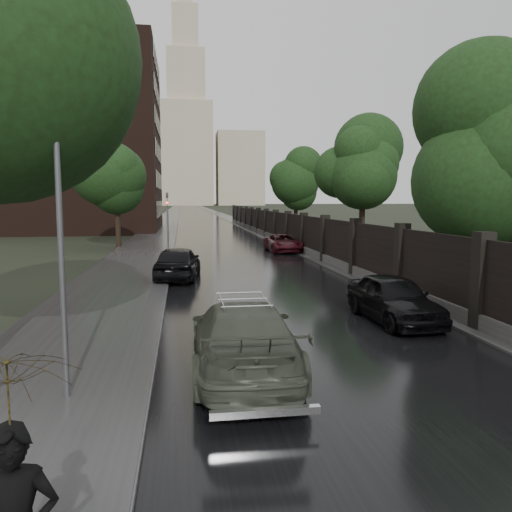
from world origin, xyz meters
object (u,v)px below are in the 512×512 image
object	(u,v)px
traffic_light	(167,218)
volga_sedan	(243,337)
car_right_far	(283,243)
pedestrian_umbrella	(9,416)
car_right_near	(393,298)
tree_right_b	(363,176)
lamp_post	(61,252)
tree_right_c	(296,185)
tree_left_far	(116,176)
hatchback_left	(178,263)

from	to	relation	value
traffic_light	volga_sedan	xyz separation A→B (m)	(2.13, -22.31, -1.65)
car_right_far	pedestrian_umbrella	distance (m)	30.57
volga_sedan	car_right_near	distance (m)	6.05
car_right_far	car_right_near	bearing A→B (deg)	-93.72
volga_sedan	pedestrian_umbrella	distance (m)	6.83
tree_right_b	lamp_post	world-z (taller)	tree_right_b
tree_right_b	tree_right_c	xyz separation A→B (m)	(0.00, 18.00, 0.00)
tree_right_b	traffic_light	bearing A→B (deg)	165.76
traffic_light	car_right_far	distance (m)	7.96
car_right_far	tree_left_far	bearing A→B (deg)	158.63
tree_right_c	car_right_far	xyz separation A→B (m)	(-4.10, -14.09, -4.34)
traffic_light	pedestrian_umbrella	size ratio (longest dim) A/B	1.45
tree_left_far	lamp_post	bearing A→B (deg)	-84.79
tree_right_c	traffic_light	bearing A→B (deg)	-128.18
car_right_far	hatchback_left	bearing A→B (deg)	-124.39
tree_right_b	traffic_light	xyz separation A→B (m)	(-11.80, 2.99, -2.55)
lamp_post	pedestrian_umbrella	world-z (taller)	lamp_post
tree_right_c	lamp_post	bearing A→B (deg)	-108.52
tree_right_b	pedestrian_umbrella	world-z (taller)	tree_right_b
lamp_post	car_right_near	size ratio (longest dim) A/B	1.26
traffic_light	volga_sedan	size ratio (longest dim) A/B	0.78
tree_left_far	car_right_near	xyz separation A→B (m)	(10.68, -23.71, -4.55)
tree_right_b	volga_sedan	xyz separation A→B (m)	(-9.67, -19.32, -4.21)
traffic_light	volga_sedan	world-z (taller)	traffic_light
volga_sedan	hatchback_left	world-z (taller)	hatchback_left
tree_left_far	traffic_light	xyz separation A→B (m)	(3.70, -5.01, -2.84)
tree_left_far	hatchback_left	xyz separation A→B (m)	(4.40, -14.96, -4.48)
car_right_near	car_right_far	bearing A→B (deg)	85.00
volga_sedan	tree_right_b	bearing A→B (deg)	-114.72
hatchback_left	car_right_near	bearing A→B (deg)	132.03
tree_right_c	pedestrian_umbrella	distance (m)	45.32
car_right_near	car_right_far	xyz separation A→B (m)	(0.72, 19.61, -0.08)
volga_sedan	lamp_post	bearing A→B (deg)	22.01
tree_right_c	car_right_far	bearing A→B (deg)	-106.22
tree_left_far	hatchback_left	world-z (taller)	tree_left_far
tree_left_far	volga_sedan	xyz separation A→B (m)	(5.83, -27.32, -4.50)
tree_left_far	car_right_far	size ratio (longest dim) A/B	1.68
hatchback_left	car_right_near	world-z (taller)	hatchback_left
tree_right_b	tree_left_far	bearing A→B (deg)	152.70
tree_right_c	lamp_post	world-z (taller)	tree_right_c
car_right_near	pedestrian_umbrella	bearing A→B (deg)	-129.46
tree_right_c	volga_sedan	world-z (taller)	tree_right_c
lamp_post	car_right_near	bearing A→B (deg)	30.70
traffic_light	car_right_far	bearing A→B (deg)	6.74
tree_left_far	lamp_post	distance (m)	28.73
tree_right_b	car_right_far	size ratio (longest dim) A/B	1.59
car_right_near	car_right_far	distance (m)	19.62
hatchback_left	car_right_far	world-z (taller)	hatchback_left
lamp_post	hatchback_left	distance (m)	13.79
lamp_post	pedestrian_umbrella	size ratio (longest dim) A/B	1.85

